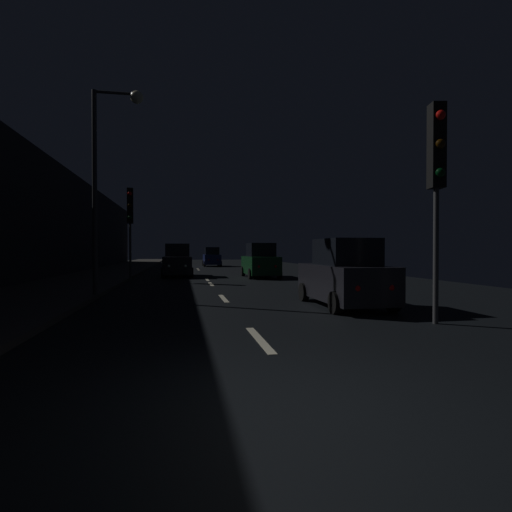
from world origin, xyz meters
The scene contains 11 objects.
ground centered at (0.00, 24.50, -0.01)m, with size 25.25×84.00×0.02m, color black.
sidewalk_left centered at (-6.43, 24.50, 0.07)m, with size 4.40×84.00×0.15m, color #33302D.
building_facade_left centered at (-9.03, 21.00, 3.47)m, with size 0.80×63.00×6.94m, color black.
lane_centerline centered at (0.00, 17.89, 0.01)m, with size 0.16×30.49×0.01m.
traffic_light_near_right centered at (4.22, 3.84, 3.61)m, with size 0.36×0.48×4.96m.
traffic_light_far_left centered at (-4.13, 18.11, 3.65)m, with size 0.32×0.46×5.00m.
streetlamp_overhead centered at (-3.87, 10.18, 4.76)m, with size 1.70×0.44×7.18m.
car_approaching_headlights centered at (-1.66, 21.62, 0.95)m, with size 1.90×4.12×2.08m.
car_distant_taillights centered at (1.69, 37.42, 0.91)m, with size 1.82×3.93×1.98m.
car_parked_right_far centered at (3.33, 19.69, 0.96)m, with size 1.92×4.16×2.10m.
car_parked_right_near centered at (3.33, 6.88, 0.91)m, with size 1.83×3.97×2.00m.
Camera 1 is at (-1.42, -4.25, 1.66)m, focal length 28.05 mm.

